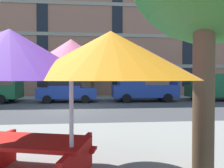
% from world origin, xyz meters
% --- Properties ---
extents(ground_plane, '(120.00, 120.00, 0.00)m').
position_xyz_m(ground_plane, '(0.00, 0.00, 0.00)').
color(ground_plane, '#424244').
extents(sidewalk_far, '(56.00, 3.60, 0.12)m').
position_xyz_m(sidewalk_far, '(0.00, 6.80, 0.06)').
color(sidewalk_far, gray).
rests_on(sidewalk_far, ground).
extents(apartment_building, '(45.90, 12.08, 19.20)m').
position_xyz_m(apartment_building, '(0.00, 14.99, 9.60)').
color(apartment_building, '#A87056').
rests_on(apartment_building, ground).
extents(sedan_blue, '(4.40, 1.98, 1.78)m').
position_xyz_m(sedan_blue, '(-0.69, 3.70, 0.95)').
color(sedan_blue, navy).
rests_on(sedan_blue, ground).
extents(pickup_blue, '(5.10, 2.12, 2.20)m').
position_xyz_m(pickup_blue, '(5.14, 3.70, 1.03)').
color(pickup_blue, navy).
rests_on(pickup_blue, ground).
extents(pickup_green_midblock, '(5.10, 2.12, 2.20)m').
position_xyz_m(pickup_green_midblock, '(11.43, 3.70, 1.03)').
color(pickup_green_midblock, '#195933').
rests_on(pickup_green_midblock, ground).
extents(street_tree_middle, '(3.17, 2.61, 4.40)m').
position_xyz_m(street_tree_middle, '(1.28, 7.00, 3.08)').
color(street_tree_middle, brown).
rests_on(street_tree_middle, ground).
extents(patio_umbrella, '(3.67, 3.41, 2.30)m').
position_xyz_m(patio_umbrella, '(1.07, -9.00, 1.97)').
color(patio_umbrella, silver).
rests_on(patio_umbrella, ground).
extents(picnic_table, '(2.12, 1.91, 0.77)m').
position_xyz_m(picnic_table, '(0.39, -8.61, 0.49)').
color(picnic_table, red).
rests_on(picnic_table, ground).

